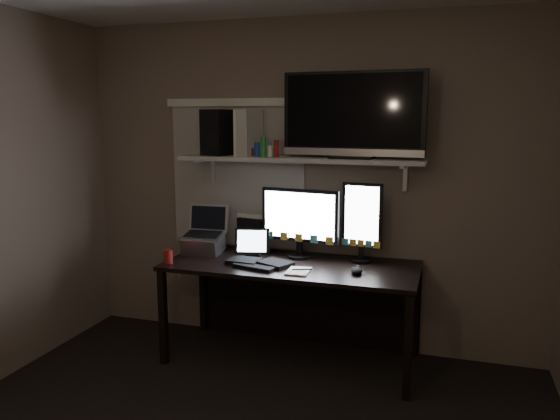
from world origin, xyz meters
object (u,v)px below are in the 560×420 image
at_px(keyboard, 260,262).
at_px(monitor_portrait, 362,222).
at_px(mouse, 357,270).
at_px(game_console, 249,133).
at_px(desk, 296,282).
at_px(laptop, 203,231).
at_px(tv, 353,115).
at_px(cup, 168,256).
at_px(speaker, 219,132).
at_px(tablet, 253,243).
at_px(monitor_landscape, 300,223).

bearing_deg(keyboard, monitor_portrait, 37.39).
relative_size(mouse, game_console, 0.35).
height_order(desk, laptop, laptop).
distance_m(desk, game_console, 1.17).
xyz_separation_m(desk, game_console, (-0.39, 0.07, 1.10)).
xyz_separation_m(desk, tv, (0.39, 0.07, 1.23)).
height_order(cup, speaker, speaker).
xyz_separation_m(monitor_portrait, tablet, (-0.79, -0.13, -0.18)).
bearing_deg(speaker, tablet, -6.72).
height_order(cup, game_console, game_console).
bearing_deg(monitor_landscape, tablet, -154.49).
distance_m(desk, mouse, 0.58).
xyz_separation_m(monitor_landscape, tv, (0.38, -0.00, 0.79)).
bearing_deg(mouse, tablet, 157.07).
xyz_separation_m(keyboard, speaker, (-0.42, 0.29, 0.91)).
height_order(monitor_landscape, laptop, monitor_landscape).
relative_size(monitor_portrait, laptop, 1.64).
relative_size(desk, cup, 18.42).
distance_m(tv, speaker, 1.03).
relative_size(keyboard, cup, 4.81).
height_order(mouse, cup, cup).
distance_m(keyboard, tablet, 0.22).
height_order(keyboard, laptop, laptop).
xyz_separation_m(desk, laptop, (-0.73, -0.04, 0.36)).
bearing_deg(monitor_portrait, mouse, -78.55).
height_order(monitor_landscape, tv, tv).
xyz_separation_m(tablet, game_console, (-0.06, 0.11, 0.81)).
relative_size(desk, monitor_landscape, 2.98).
height_order(monitor_landscape, speaker, speaker).
distance_m(monitor_landscape, monitor_portrait, 0.46).
bearing_deg(keyboard, speaker, 159.51).
distance_m(tablet, laptop, 0.41).
relative_size(desk, tablet, 7.00).
height_order(keyboard, tablet, tablet).
height_order(cup, tv, tv).
bearing_deg(game_console, tv, 9.49).
xyz_separation_m(monitor_portrait, laptop, (-1.20, -0.13, -0.11)).
distance_m(monitor_portrait, keyboard, 0.79).
height_order(mouse, tv, tv).
xyz_separation_m(desk, keyboard, (-0.21, -0.21, 0.19)).
bearing_deg(monitor_landscape, monitor_portrait, 10.18).
distance_m(monitor_landscape, tablet, 0.38).
bearing_deg(tablet, cup, -161.72).
bearing_deg(game_console, desk, -0.40).
bearing_deg(mouse, monitor_portrait, 84.15).
distance_m(desk, monitor_portrait, 0.67).
bearing_deg(laptop, mouse, -12.72).
bearing_deg(keyboard, laptop, 176.15).
bearing_deg(monitor_landscape, mouse, -24.28).
distance_m(monitor_landscape, speaker, 0.92).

